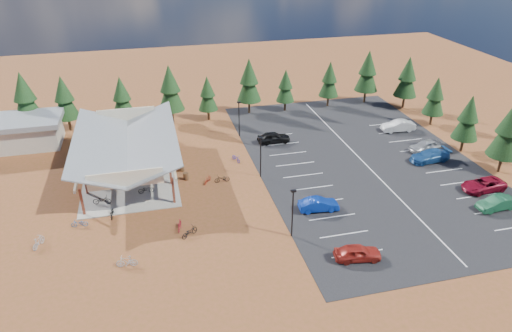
% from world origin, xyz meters
% --- Properties ---
extents(ground, '(140.00, 140.00, 0.00)m').
position_xyz_m(ground, '(0.00, 0.00, 0.00)').
color(ground, brown).
rests_on(ground, ground).
extents(asphalt_lot, '(27.00, 44.00, 0.04)m').
position_xyz_m(asphalt_lot, '(18.50, 3.00, 0.02)').
color(asphalt_lot, black).
rests_on(asphalt_lot, ground).
extents(concrete_pad, '(10.60, 18.60, 0.10)m').
position_xyz_m(concrete_pad, '(-10.00, 7.00, 0.05)').
color(concrete_pad, gray).
rests_on(concrete_pad, ground).
extents(bike_pavilion, '(11.65, 19.40, 4.97)m').
position_xyz_m(bike_pavilion, '(-10.00, 7.00, 3.82)').
color(bike_pavilion, '#542618').
rests_on(bike_pavilion, concrete_pad).
extents(outbuilding, '(11.00, 7.00, 3.90)m').
position_xyz_m(outbuilding, '(-24.00, 18.00, 2.03)').
color(outbuilding, '#ADA593').
rests_on(outbuilding, ground).
extents(lamp_post_0, '(0.50, 0.25, 5.14)m').
position_xyz_m(lamp_post_0, '(5.00, -10.00, 2.98)').
color(lamp_post_0, black).
rests_on(lamp_post_0, ground).
extents(lamp_post_1, '(0.50, 0.25, 5.14)m').
position_xyz_m(lamp_post_1, '(5.00, 2.00, 2.98)').
color(lamp_post_1, black).
rests_on(lamp_post_1, ground).
extents(lamp_post_2, '(0.50, 0.25, 5.14)m').
position_xyz_m(lamp_post_2, '(5.00, 14.00, 2.98)').
color(lamp_post_2, black).
rests_on(lamp_post_2, ground).
extents(trash_bin_0, '(0.60, 0.60, 0.90)m').
position_xyz_m(trash_bin_0, '(-3.64, 3.38, 0.45)').
color(trash_bin_0, '#462D19').
rests_on(trash_bin_0, ground).
extents(trash_bin_1, '(0.60, 0.60, 0.90)m').
position_xyz_m(trash_bin_1, '(-3.91, 5.70, 0.45)').
color(trash_bin_1, '#462D19').
rests_on(trash_bin_1, ground).
extents(pine_0, '(3.89, 3.89, 9.07)m').
position_xyz_m(pine_0, '(-23.33, 21.84, 5.54)').
color(pine_0, '#382314').
rests_on(pine_0, ground).
extents(pine_1, '(3.49, 3.49, 8.12)m').
position_xyz_m(pine_1, '(-18.36, 21.97, 4.96)').
color(pine_1, '#382314').
rests_on(pine_1, ground).
extents(pine_2, '(3.31, 3.31, 7.70)m').
position_xyz_m(pine_2, '(-10.55, 21.07, 4.70)').
color(pine_2, '#382314').
rests_on(pine_2, ground).
extents(pine_3, '(3.81, 3.81, 8.88)m').
position_xyz_m(pine_3, '(-3.66, 21.19, 5.43)').
color(pine_3, '#382314').
rests_on(pine_3, ground).
extents(pine_4, '(2.93, 2.93, 6.83)m').
position_xyz_m(pine_4, '(1.74, 21.18, 4.17)').
color(pine_4, '#382314').
rests_on(pine_4, ground).
extents(pine_5, '(3.74, 3.74, 8.71)m').
position_xyz_m(pine_5, '(8.40, 22.40, 5.32)').
color(pine_5, '#382314').
rests_on(pine_5, ground).
extents(pine_6, '(2.89, 2.89, 6.73)m').
position_xyz_m(pine_6, '(14.19, 22.11, 4.10)').
color(pine_6, '#382314').
rests_on(pine_6, ground).
extents(pine_7, '(3.17, 3.17, 7.39)m').
position_xyz_m(pine_7, '(21.61, 22.37, 4.51)').
color(pine_7, '#382314').
rests_on(pine_7, ground).
extents(pine_8, '(3.75, 3.75, 8.74)m').
position_xyz_m(pine_8, '(28.24, 22.53, 5.34)').
color(pine_8, '#382314').
rests_on(pine_8, ground).
extents(pine_10, '(3.89, 3.89, 9.07)m').
position_xyz_m(pine_10, '(33.27, -3.65, 5.54)').
color(pine_10, '#382314').
rests_on(pine_10, ground).
extents(pine_11, '(3.31, 3.31, 7.70)m').
position_xyz_m(pine_11, '(32.39, 2.37, 4.70)').
color(pine_11, '#382314').
rests_on(pine_11, ground).
extents(pine_12, '(3.12, 3.12, 7.28)m').
position_xyz_m(pine_12, '(33.59, 11.36, 4.44)').
color(pine_12, '#382314').
rests_on(pine_12, ground).
extents(pine_13, '(3.61, 3.61, 8.40)m').
position_xyz_m(pine_13, '(33.23, 18.70, 5.13)').
color(pine_13, '#382314').
rests_on(pine_13, ground).
extents(bike_0, '(2.00, 0.98, 1.00)m').
position_xyz_m(bike_0, '(-12.88, 0.10, 0.60)').
color(bike_0, black).
rests_on(bike_0, concrete_pad).
extents(bike_1, '(1.53, 0.89, 0.89)m').
position_xyz_m(bike_1, '(-12.51, 3.05, 0.54)').
color(bike_1, gray).
rests_on(bike_1, concrete_pad).
extents(bike_2, '(1.75, 0.84, 0.88)m').
position_xyz_m(bike_2, '(-11.73, 10.18, 0.54)').
color(bike_2, navy).
rests_on(bike_2, concrete_pad).
extents(bike_3, '(1.49, 0.47, 0.89)m').
position_xyz_m(bike_3, '(-13.31, 14.80, 0.54)').
color(bike_3, '#940C0B').
rests_on(bike_3, concrete_pad).
extents(bike_4, '(1.74, 0.66, 0.90)m').
position_xyz_m(bike_4, '(-8.25, 1.31, 0.55)').
color(bike_4, black).
rests_on(bike_4, concrete_pad).
extents(bike_5, '(1.61, 0.55, 0.95)m').
position_xyz_m(bike_5, '(-8.49, 4.27, 0.58)').
color(bike_5, gray).
rests_on(bike_5, concrete_pad).
extents(bike_6, '(1.68, 0.76, 0.85)m').
position_xyz_m(bike_6, '(-8.61, 8.18, 0.52)').
color(bike_6, navy).
rests_on(bike_6, concrete_pad).
extents(bike_7, '(1.71, 0.49, 1.02)m').
position_xyz_m(bike_7, '(-6.90, 13.94, 0.61)').
color(bike_7, maroon).
rests_on(bike_7, concrete_pad).
extents(bike_8, '(0.72, 1.81, 0.93)m').
position_xyz_m(bike_8, '(-11.78, -2.49, 0.47)').
color(bike_8, black).
rests_on(bike_8, ground).
extents(bike_9, '(1.20, 1.85, 1.08)m').
position_xyz_m(bike_9, '(-18.24, -5.92, 0.54)').
color(bike_9, '#9D9FA5').
rests_on(bike_9, ground).
extents(bike_10, '(1.64, 0.68, 0.84)m').
position_xyz_m(bike_10, '(-14.85, -3.52, 0.42)').
color(bike_10, '#144A8C').
rests_on(bike_10, ground).
extents(bike_11, '(0.87, 1.75, 1.01)m').
position_xyz_m(bike_11, '(-5.30, -6.32, 0.51)').
color(bike_11, maroon).
rests_on(bike_11, ground).
extents(bike_12, '(1.93, 1.66, 1.00)m').
position_xyz_m(bike_12, '(-4.48, -7.65, 0.50)').
color(bike_12, black).
rests_on(bike_12, ground).
extents(bike_13, '(1.91, 0.72, 1.12)m').
position_xyz_m(bike_13, '(-10.29, -10.75, 0.56)').
color(bike_13, '#9C9EA5').
rests_on(bike_13, ground).
extents(bike_14, '(1.17, 1.82, 0.90)m').
position_xyz_m(bike_14, '(3.00, 6.61, 0.45)').
color(bike_14, '#100F9F').
rests_on(bike_14, ground).
extents(bike_15, '(1.26, 1.46, 0.91)m').
position_xyz_m(bike_15, '(-1.29, 2.00, 0.45)').
color(bike_15, maroon).
rests_on(bike_15, ground).
extents(bike_16, '(1.83, 0.75, 0.94)m').
position_xyz_m(bike_16, '(0.37, 1.80, 0.47)').
color(bike_16, black).
rests_on(bike_16, ground).
extents(car_0, '(4.38, 2.28, 1.42)m').
position_xyz_m(car_0, '(9.62, -14.68, 0.75)').
color(car_0, maroon).
rests_on(car_0, asphalt_lot).
extents(car_1, '(4.32, 1.84, 1.39)m').
position_xyz_m(car_1, '(9.08, -6.44, 0.73)').
color(car_1, navy).
rests_on(car_1, asphalt_lot).
extents(car_4, '(4.47, 1.85, 1.51)m').
position_xyz_m(car_4, '(9.10, 10.76, 0.80)').
color(car_4, black).
rests_on(car_4, asphalt_lot).
extents(car_5, '(4.39, 1.79, 1.41)m').
position_xyz_m(car_5, '(27.21, -10.70, 0.75)').
color(car_5, '#164D2E').
rests_on(car_5, asphalt_lot).
extents(car_6, '(5.16, 2.64, 1.39)m').
position_xyz_m(car_6, '(28.43, -7.06, 0.74)').
color(car_6, maroon).
rests_on(car_6, asphalt_lot).
extents(car_7, '(5.28, 2.44, 1.49)m').
position_xyz_m(car_7, '(26.61, 0.69, 0.79)').
color(car_7, '#1F4E8B').
rests_on(car_7, asphalt_lot).
extents(car_8, '(4.55, 2.22, 1.49)m').
position_xyz_m(car_8, '(27.69, 3.42, 0.79)').
color(car_8, gray).
rests_on(car_8, asphalt_lot).
extents(car_9, '(4.90, 2.03, 1.58)m').
position_xyz_m(car_9, '(27.55, 10.24, 0.83)').
color(car_9, silver).
rests_on(car_9, asphalt_lot).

